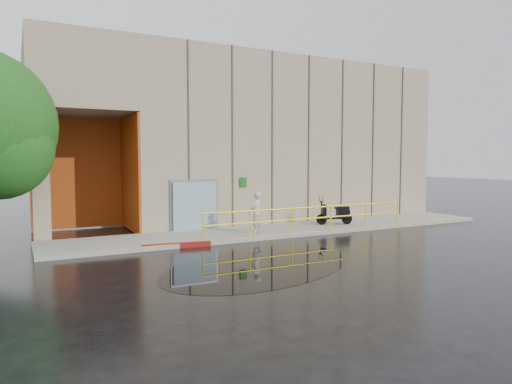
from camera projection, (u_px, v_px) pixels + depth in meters
ground at (256, 261)px, 13.90m from camera, size 120.00×120.00×0.00m
sidewalk at (289, 229)px, 19.73m from camera, size 20.00×3.00×0.15m
building at (245, 140)px, 25.67m from camera, size 20.00×10.17×8.00m
guardrail at (312, 219)px, 18.61m from camera, size 9.56×0.06×1.03m
person at (256, 212)px, 18.20m from camera, size 0.73×0.68×1.69m
scooter at (335, 208)px, 20.69m from camera, size 1.73×1.00×1.31m
red_curb at (177, 246)px, 15.93m from camera, size 2.40×0.49×0.18m
puddle at (261, 265)px, 13.36m from camera, size 8.08×6.75×0.01m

